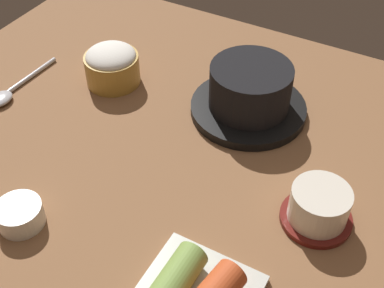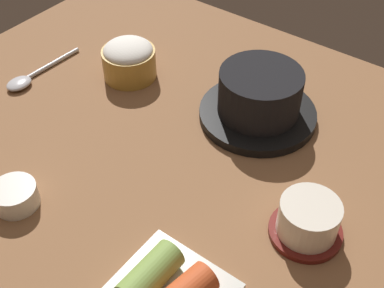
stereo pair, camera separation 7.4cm
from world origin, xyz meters
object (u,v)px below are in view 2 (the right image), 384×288
Objects in this scene: side_bowl_near at (15,195)px; spoon at (28,78)px; rice_bowl at (129,59)px; stone_pot at (259,98)px; tea_cup_with_saucer at (308,220)px.

side_bowl_near reaches higher than spoon.
spoon is (-13.50, -12.09, -2.94)cm from rice_bowl.
stone_pot reaches higher than rice_bowl.
rice_bowl is at bearing 103.32° from side_bowl_near.
rice_bowl is 0.58× the size of spoon.
stone_pot is at bearing 8.71° from rice_bowl.
stone_pot is 1.97× the size of tea_cup_with_saucer.
stone_pot is 2.01× the size of rice_bowl.
stone_pot is at bearing 64.45° from side_bowl_near.
side_bowl_near is at bearing -76.68° from rice_bowl.
rice_bowl is 18.36cm from spoon.
stone_pot reaches higher than tea_cup_with_saucer.
side_bowl_near is at bearing -43.04° from spoon.
spoon is at bearing 136.96° from side_bowl_near.
tea_cup_with_saucer is 0.59× the size of spoon.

